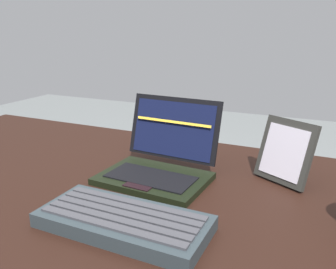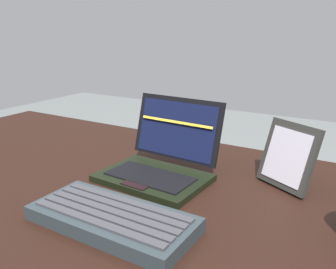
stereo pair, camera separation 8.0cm
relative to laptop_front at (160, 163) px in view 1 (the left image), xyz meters
The scene contains 4 objects.
desk 0.16m from the laptop_front, 127.16° to the right, with size 1.62×0.77×0.75m.
laptop_front is the anchor object (origin of this frame).
external_keyboard 0.24m from the laptop_front, 80.12° to the right, with size 0.31×0.14×0.03m.
photo_frame 0.29m from the laptop_front, 19.48° to the left, with size 0.14×0.11×0.15m.
Camera 1 is at (0.40, -0.64, 1.10)m, focal length 37.72 mm.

